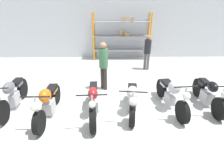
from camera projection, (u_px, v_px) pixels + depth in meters
ground_plane at (112, 110)px, 5.42m from camera, size 30.00×30.00×0.00m
back_wall at (110, 27)px, 10.20m from camera, size 30.00×0.08×3.60m
shelving_rack at (122, 35)px, 10.05m from camera, size 3.30×0.63×2.59m
motorcycle_grey at (12, 94)px, 5.29m from camera, size 0.59×2.19×1.05m
motorcycle_orange at (48, 102)px, 4.95m from camera, size 0.69×2.13×1.02m
motorcycle_red at (93, 101)px, 5.04m from camera, size 0.75×2.18×1.03m
motorcycle_white at (132, 99)px, 5.16m from camera, size 0.73×1.92×1.00m
motorcycle_silver at (172, 94)px, 5.31m from camera, size 0.64×2.16×1.08m
motorcycle_black at (209, 94)px, 5.47m from camera, size 0.58×2.04×1.00m
person_browsing at (104, 62)px, 6.36m from camera, size 0.45×0.45×1.79m
person_near_rack at (147, 50)px, 8.45m from camera, size 0.45×0.45×1.69m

